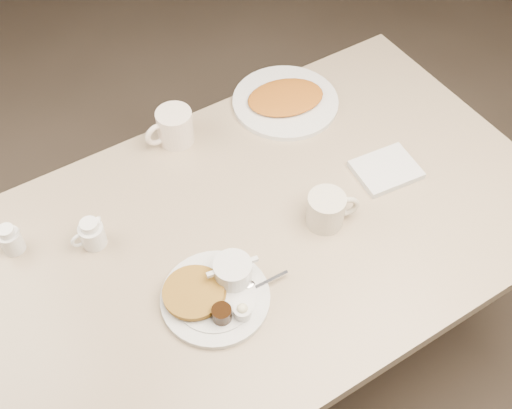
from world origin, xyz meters
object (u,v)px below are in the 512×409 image
diner_table (260,265)px  coffee_mug_near (327,209)px  creamer_left (92,234)px  main_plate (216,291)px  coffee_mug_far (174,127)px  creamer_right (10,240)px  hash_plate (285,100)px

diner_table → coffee_mug_near: size_ratio=10.46×
creamer_left → main_plate: bearing=-58.3°
main_plate → coffee_mug_far: (0.15, 0.49, 0.03)m
main_plate → coffee_mug_far: size_ratio=2.27×
coffee_mug_near → coffee_mug_far: bearing=112.8°
diner_table → coffee_mug_far: coffee_mug_far is taller
diner_table → creamer_left: (-0.37, 0.18, 0.21)m
creamer_right → hash_plate: (0.84, 0.08, -0.02)m
coffee_mug_near → hash_plate: (0.15, 0.41, -0.03)m
creamer_right → hash_plate: 0.84m
main_plate → creamer_right: (-0.35, 0.37, 0.01)m
main_plate → hash_plate: bearing=42.6°
diner_table → creamer_right: (-0.54, 0.26, 0.21)m
main_plate → hash_plate: size_ratio=0.85×
diner_table → creamer_left: bearing=154.5°
main_plate → creamer_left: bearing=121.7°
coffee_mug_far → main_plate: bearing=-107.1°
coffee_mug_far → hash_plate: 0.34m
coffee_mug_near → creamer_right: bearing=154.2°
coffee_mug_near → creamer_left: bearing=154.6°
main_plate → coffee_mug_near: bearing=7.1°
creamer_left → creamer_right: bearing=152.9°
hash_plate → creamer_right: bearing=-174.7°
diner_table → coffee_mug_far: size_ratio=10.63×
coffee_mug_near → coffee_mug_far: size_ratio=1.02×
diner_table → main_plate: bearing=-149.5°
coffee_mug_far → creamer_right: size_ratio=1.76×
diner_table → creamer_right: bearing=154.0°
diner_table → main_plate: main_plate is taller
coffee_mug_near → coffee_mug_far: (-0.19, 0.45, 0.00)m
coffee_mug_near → hash_plate: 0.44m
diner_table → hash_plate: size_ratio=4.00×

